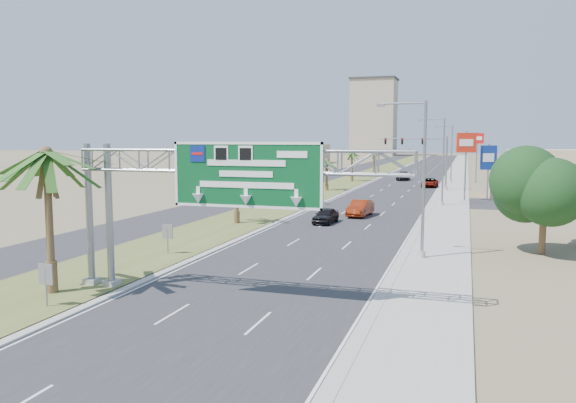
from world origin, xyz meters
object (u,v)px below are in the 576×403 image
Objects in this scene: car_left_lane at (326,216)px; palm_near at (46,154)px; pole_sign_blue at (488,160)px; signal_mast at (432,158)px; car_right_lane at (430,183)px; store_building at (562,183)px; sign_gantry at (219,173)px; pole_sign_red_near at (466,146)px; pole_sign_red_far at (477,143)px; car_far at (403,176)px; car_mid_lane at (360,208)px.

palm_near is at bearing -101.61° from car_left_lane.
signal_mast is at bearing 120.77° from pole_sign_blue.
car_right_lane is 0.72× the size of pole_sign_blue.
store_building is 39.29m from car_left_lane.
sign_gantry is 1.95× the size of pole_sign_red_near.
sign_gantry reaches higher than store_building.
pole_sign_red_far is at bearing 75.60° from palm_near.
car_far is at bearing 108.37° from pole_sign_red_near.
pole_sign_red_near is at bearing -93.20° from pole_sign_red_far.
sign_gantry is 4.08× the size of car_left_lane.
pole_sign_blue is at bearing 62.65° from car_left_lane.
pole_sign_red_near is 1.22× the size of pole_sign_blue.
pole_sign_red_near is (-12.07, -7.89, 4.72)m from store_building.
pole_sign_red_near is at bearing -146.85° from store_building.
car_left_lane is at bearing 92.15° from sign_gantry.
pole_sign_red_far is (12.75, -2.00, 6.24)m from car_far.
car_far is (8.12, 83.27, -6.16)m from palm_near.
car_left_lane is at bearing -97.18° from car_right_lane.
store_building reaches higher than car_mid_lane.
car_right_lane is (6.56, 42.50, 0.00)m from car_left_lane.
pole_sign_red_far is (11.53, 48.72, 6.21)m from car_mid_lane.
pole_sign_blue reaches higher than car_far.
car_mid_lane reaches higher than car_left_lane.
pole_sign_red_far reaches higher than pole_sign_blue.
palm_near reaches higher than sign_gantry.
car_right_lane is at bearing -66.69° from car_far.
car_mid_lane is at bearing -130.67° from store_building.
car_right_lane is 0.59× the size of pole_sign_red_near.
store_building is 3.40× the size of car_far.
car_mid_lane is (9.34, 32.55, -6.13)m from palm_near.
sign_gantry is 62.37m from signal_mast.
signal_mast reaches higher than sign_gantry.
pole_sign_red_far is at bearing 91.79° from pole_sign_blue.
car_mid_lane is at bearing -87.49° from car_far.
car_left_lane is at bearing -104.12° from pole_sign_red_far.
store_building is 11.84m from pole_sign_blue.
car_left_lane is at bearing 75.03° from palm_near.
pole_sign_blue is at bearing -145.32° from store_building.
pole_sign_red_far reaches higher than car_mid_lane.
signal_mast is 2.50× the size of car_left_lane.
car_far is (-6.26, 19.29, -4.08)m from signal_mast.
store_building is 20.88m from car_right_lane.
car_right_lane is 14.95m from car_far.
pole_sign_red_near reaches higher than car_left_lane.
store_building is at bearing 61.72° from palm_near.
car_mid_lane is 0.69× the size of pole_sign_blue.
signal_mast is 2.12× the size of car_mid_lane.
palm_near is 0.81× the size of signal_mast.
sign_gantry is at bearing -88.85° from car_far.
pole_sign_red_far is at bearing 80.88° from sign_gantry.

